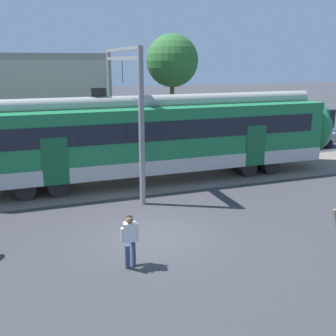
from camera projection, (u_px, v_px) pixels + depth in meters
The scene contains 5 objects.
ground_plane at pixel (153, 237), 13.73m from camera, with size 160.00×160.00×0.00m, color #38383D.
pedestrian_white at pixel (130, 236), 11.49m from camera, with size 0.60×0.61×1.67m.
parked_car_grey at pixel (307, 136), 27.75m from camera, with size 4.08×1.91×1.54m.
catenary_gantry at pixel (123, 96), 18.67m from camera, with size 0.24×6.64×6.53m.
street_tree_right at pixel (172, 61), 27.92m from camera, with size 3.72×3.72×7.81m.
Camera 1 is at (-3.69, -12.07, 5.96)m, focal length 42.00 mm.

